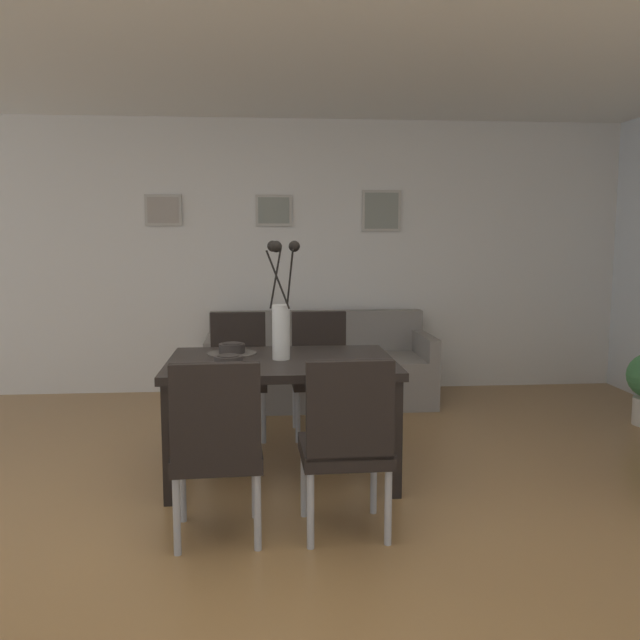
{
  "coord_description": "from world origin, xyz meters",
  "views": [
    {
      "loc": [
        0.09,
        -3.29,
        1.5
      ],
      "look_at": [
        0.45,
        0.9,
        0.98
      ],
      "focal_mm": 37.73,
      "sensor_mm": 36.0,
      "label": 1
    }
  ],
  "objects_px": {
    "bowl_near_right": "(232,348)",
    "framed_picture_right": "(381,211)",
    "centerpiece_vase": "(281,314)",
    "bowl_near_left": "(228,360)",
    "sofa": "(319,371)",
    "dining_table": "(281,373)",
    "framed_picture_left": "(163,210)",
    "dining_chair_near_left": "(217,442)",
    "framed_picture_center": "(274,210)",
    "dining_chair_far_left": "(347,438)",
    "dining_chair_far_right": "(320,366)",
    "dining_chair_near_right": "(238,368)"
  },
  "relations": [
    {
      "from": "bowl_near_right",
      "to": "framed_picture_right",
      "type": "bearing_deg",
      "value": 57.49
    },
    {
      "from": "centerpiece_vase",
      "to": "bowl_near_left",
      "type": "relative_size",
      "value": 4.32
    },
    {
      "from": "bowl_near_right",
      "to": "sofa",
      "type": "height_order",
      "value": "bowl_near_right"
    },
    {
      "from": "bowl_near_left",
      "to": "sofa",
      "type": "distance_m",
      "value": 2.26
    },
    {
      "from": "bowl_near_left",
      "to": "bowl_near_right",
      "type": "height_order",
      "value": "same"
    },
    {
      "from": "framed_picture_right",
      "to": "bowl_near_left",
      "type": "bearing_deg",
      "value": -117.74
    },
    {
      "from": "dining_table",
      "to": "framed_picture_left",
      "type": "height_order",
      "value": "framed_picture_left"
    },
    {
      "from": "centerpiece_vase",
      "to": "framed_picture_left",
      "type": "bearing_deg",
      "value": 113.86
    },
    {
      "from": "dining_chair_near_left",
      "to": "bowl_near_left",
      "type": "xyz_separation_m",
      "value": [
        0.03,
        0.71,
        0.27
      ]
    },
    {
      "from": "dining_table",
      "to": "sofa",
      "type": "bearing_deg",
      "value": 78.04
    },
    {
      "from": "dining_table",
      "to": "framed_picture_center",
      "type": "distance_m",
      "value": 2.58
    },
    {
      "from": "dining_chair_far_left",
      "to": "bowl_near_left",
      "type": "xyz_separation_m",
      "value": [
        -0.61,
        0.7,
        0.27
      ]
    },
    {
      "from": "dining_chair_far_right",
      "to": "framed_picture_right",
      "type": "relative_size",
      "value": 2.34
    },
    {
      "from": "centerpiece_vase",
      "to": "dining_chair_near_right",
      "type": "bearing_deg",
      "value": 108.43
    },
    {
      "from": "bowl_near_right",
      "to": "framed_picture_left",
      "type": "relative_size",
      "value": 0.5
    },
    {
      "from": "bowl_near_right",
      "to": "dining_chair_near_left",
      "type": "bearing_deg",
      "value": -91.26
    },
    {
      "from": "dining_table",
      "to": "dining_chair_near_left",
      "type": "height_order",
      "value": "dining_chair_near_left"
    },
    {
      "from": "dining_chair_near_left",
      "to": "framed_picture_left",
      "type": "bearing_deg",
      "value": 101.96
    },
    {
      "from": "framed_picture_center",
      "to": "centerpiece_vase",
      "type": "bearing_deg",
      "value": -89.98
    },
    {
      "from": "dining_chair_near_left",
      "to": "dining_chair_near_right",
      "type": "height_order",
      "value": "same"
    },
    {
      "from": "sofa",
      "to": "dining_table",
      "type": "bearing_deg",
      "value": -101.96
    },
    {
      "from": "dining_chair_near_left",
      "to": "dining_chair_near_right",
      "type": "relative_size",
      "value": 1.0
    },
    {
      "from": "dining_chair_near_left",
      "to": "dining_chair_far_left",
      "type": "height_order",
      "value": "same"
    },
    {
      "from": "dining_chair_near_left",
      "to": "framed_picture_right",
      "type": "height_order",
      "value": "framed_picture_right"
    },
    {
      "from": "framed_picture_left",
      "to": "framed_picture_center",
      "type": "distance_m",
      "value": 1.03
    },
    {
      "from": "dining_chair_near_right",
      "to": "framed_picture_center",
      "type": "height_order",
      "value": "framed_picture_center"
    },
    {
      "from": "dining_chair_far_left",
      "to": "dining_chair_far_right",
      "type": "height_order",
      "value": "same"
    },
    {
      "from": "dining_chair_far_right",
      "to": "bowl_near_right",
      "type": "relative_size",
      "value": 5.41
    },
    {
      "from": "dining_chair_near_left",
      "to": "framed_picture_right",
      "type": "relative_size",
      "value": 2.34
    },
    {
      "from": "dining_table",
      "to": "dining_chair_near_left",
      "type": "relative_size",
      "value": 1.52
    },
    {
      "from": "dining_chair_near_right",
      "to": "dining_chair_near_left",
      "type": "bearing_deg",
      "value": -91.12
    },
    {
      "from": "centerpiece_vase",
      "to": "dining_chair_far_right",
      "type": "bearing_deg",
      "value": 70.62
    },
    {
      "from": "centerpiece_vase",
      "to": "bowl_near_right",
      "type": "xyz_separation_m",
      "value": [
        -0.32,
        0.22,
        -0.24
      ]
    },
    {
      "from": "bowl_near_left",
      "to": "framed_picture_center",
      "type": "bearing_deg",
      "value": 83.0
    },
    {
      "from": "framed_picture_center",
      "to": "framed_picture_right",
      "type": "relative_size",
      "value": 0.88
    },
    {
      "from": "bowl_near_right",
      "to": "sofa",
      "type": "bearing_deg",
      "value": 66.56
    },
    {
      "from": "framed_picture_left",
      "to": "dining_chair_far_right",
      "type": "bearing_deg",
      "value": -46.47
    },
    {
      "from": "dining_chair_near_right",
      "to": "centerpiece_vase",
      "type": "distance_m",
      "value": 1.09
    },
    {
      "from": "centerpiece_vase",
      "to": "framed_picture_right",
      "type": "xyz_separation_m",
      "value": [
        1.03,
        2.34,
        0.72
      ]
    },
    {
      "from": "bowl_near_right",
      "to": "dining_chair_near_right",
      "type": "bearing_deg",
      "value": 89.1
    },
    {
      "from": "dining_chair_near_right",
      "to": "dining_chair_far_left",
      "type": "bearing_deg",
      "value": -71.98
    },
    {
      "from": "bowl_near_left",
      "to": "framed_picture_left",
      "type": "height_order",
      "value": "framed_picture_left"
    },
    {
      "from": "dining_chair_far_right",
      "to": "bowl_near_left",
      "type": "bearing_deg",
      "value": -119.23
    },
    {
      "from": "dining_chair_far_right",
      "to": "bowl_near_left",
      "type": "relative_size",
      "value": 5.41
    },
    {
      "from": "bowl_near_right",
      "to": "dining_chair_far_left",
      "type": "bearing_deg",
      "value": -62.05
    },
    {
      "from": "dining_chair_far_right",
      "to": "dining_chair_far_left",
      "type": "bearing_deg",
      "value": -90.81
    },
    {
      "from": "dining_chair_near_right",
      "to": "framed_picture_right",
      "type": "height_order",
      "value": "framed_picture_right"
    },
    {
      "from": "framed_picture_left",
      "to": "framed_picture_center",
      "type": "height_order",
      "value": "framed_picture_center"
    },
    {
      "from": "bowl_near_left",
      "to": "framed_picture_right",
      "type": "xyz_separation_m",
      "value": [
        1.35,
        2.56,
        0.96
      ]
    },
    {
      "from": "framed_picture_right",
      "to": "dining_chair_near_right",
      "type": "bearing_deg",
      "value": -133.22
    }
  ]
}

